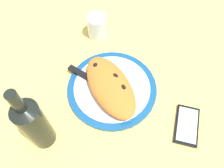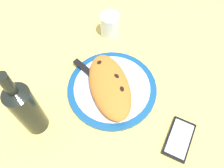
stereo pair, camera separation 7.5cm
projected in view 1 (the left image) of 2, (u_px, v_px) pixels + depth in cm
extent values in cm
cube|color=#EACC60|center=(112.00, 92.00, 79.66)|extent=(150.00, 150.00, 3.00)
cylinder|color=navy|center=(112.00, 88.00, 77.80)|extent=(29.87, 29.87, 1.33)
cylinder|color=white|center=(112.00, 87.00, 77.09)|extent=(25.48, 25.48, 0.30)
ellipsoid|color=orange|center=(110.00, 86.00, 74.44)|extent=(25.91, 13.78, 4.71)
ellipsoid|color=black|center=(123.00, 88.00, 72.20)|extent=(2.46, 1.97, 0.85)
ellipsoid|color=black|center=(115.00, 76.00, 74.23)|extent=(3.05, 2.75, 0.87)
ellipsoid|color=black|center=(96.00, 66.00, 76.76)|extent=(2.66, 2.35, 0.80)
cube|color=silver|center=(137.00, 87.00, 76.81)|extent=(11.62, 2.22, 0.40)
cube|color=silver|center=(129.00, 68.00, 80.58)|extent=(4.22, 2.64, 0.40)
cube|color=silver|center=(107.00, 89.00, 76.33)|extent=(12.65, 9.10, 0.40)
cube|color=black|center=(79.00, 73.00, 79.11)|extent=(8.36, 6.46, 1.20)
cube|color=black|center=(187.00, 125.00, 71.38)|extent=(14.29, 13.30, 1.00)
cube|color=silver|center=(187.00, 125.00, 70.88)|extent=(12.45, 11.54, 0.16)
cylinder|color=silver|center=(97.00, 26.00, 86.91)|extent=(7.19, 7.19, 9.11)
cylinder|color=silver|center=(97.00, 30.00, 88.76)|extent=(6.62, 6.62, 4.41)
cylinder|color=black|center=(36.00, 126.00, 61.54)|extent=(7.00, 7.00, 19.59)
cone|color=black|center=(22.00, 109.00, 52.34)|extent=(7.00, 7.00, 1.75)
cylinder|color=black|center=(16.00, 101.00, 48.78)|extent=(2.66, 2.66, 6.51)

